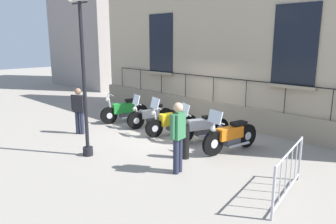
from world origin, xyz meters
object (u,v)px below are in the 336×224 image
motorcycle_green (124,111)px  motorcycle_orange (230,136)px  lamppost (82,37)px  crowd_barrier (289,172)px  motorcycle_yellow (171,122)px  motorcycle_white (201,128)px  bollard (185,139)px  motorcycle_silver (150,116)px  pedestrian_standing (79,109)px  pedestrian_walking (178,133)px

motorcycle_green → motorcycle_orange: bearing=90.3°
lamppost → crowd_barrier: bearing=107.0°
crowd_barrier → motorcycle_yellow: bearing=-107.8°
motorcycle_green → motorcycle_white: 3.72m
motorcycle_orange → bollard: 1.45m
motorcycle_silver → pedestrian_standing: size_ratio=1.17×
motorcycle_orange → pedestrian_walking: 2.27m
motorcycle_yellow → bollard: size_ratio=1.79×
crowd_barrier → bollard: 3.02m
lamppost → pedestrian_standing: bearing=-114.7°
lamppost → pedestrian_walking: bearing=109.2°
motorcycle_yellow → lamppost: bearing=-3.8°
pedestrian_walking → bollard: bearing=-147.9°
motorcycle_green → pedestrian_standing: size_ratio=1.21×
motorcycle_orange → pedestrian_standing: bearing=-65.3°
motorcycle_yellow → motorcycle_orange: motorcycle_yellow is taller
motorcycle_silver → lamppost: lamppost is taller
motorcycle_orange → lamppost: (3.11, -2.62, 2.80)m
motorcycle_silver → bollard: (1.53, 3.13, 0.15)m
crowd_barrier → bollard: bollard is taller
motorcycle_green → bollard: 4.62m
pedestrian_standing → pedestrian_walking: (0.04, 4.68, 0.10)m
motorcycle_white → lamppost: (3.31, -1.36, 2.83)m
motorcycle_white → motorcycle_green: bearing=-86.4°
lamppost → pedestrian_standing: size_ratio=2.80×
lamppost → pedestrian_walking: lamppost is taller
motorcycle_green → pedestrian_walking: pedestrian_walking is taller
crowd_barrier → pedestrian_walking: (0.65, -2.48, 0.43)m
motorcycle_white → motorcycle_silver: bearing=-89.6°
motorcycle_green → bollard: motorcycle_green is taller
motorcycle_green → motorcycle_white: bearing=93.6°
pedestrian_standing → pedestrian_walking: 4.68m
motorcycle_orange → pedestrian_walking: bearing=-0.1°
motorcycle_yellow → crowd_barrier: (1.57, 4.89, 0.12)m
lamppost → crowd_barrier: size_ratio=2.14×
crowd_barrier → motorcycle_green: bearing=-101.6°
crowd_barrier → pedestrian_walking: pedestrian_walking is taller
motorcycle_green → bollard: (1.32, 4.43, 0.12)m
motorcycle_green → crowd_barrier: (1.52, 7.44, 0.13)m
motorcycle_white → crowd_barrier: 4.13m
motorcycle_silver → pedestrian_walking: pedestrian_walking is taller
motorcycle_yellow → motorcycle_orange: bearing=89.6°
crowd_barrier → pedestrian_standing: (0.61, -7.16, 0.33)m
motorcycle_white → motorcycle_orange: motorcycle_orange is taller
motorcycle_orange → crowd_barrier: bearing=57.9°
motorcycle_orange → pedestrian_walking: (2.20, -0.00, 0.53)m
crowd_barrier → pedestrian_walking: 2.60m
motorcycle_silver → motorcycle_white: motorcycle_silver is taller
pedestrian_standing → bollard: bearing=101.1°
motorcycle_silver → pedestrian_standing: bearing=-23.4°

